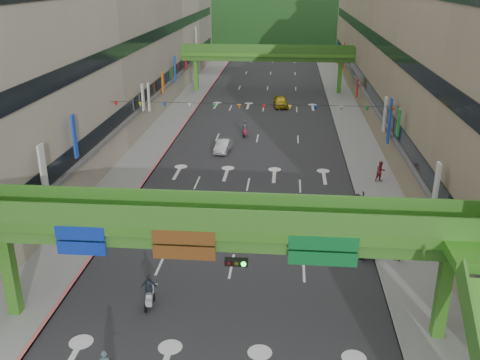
% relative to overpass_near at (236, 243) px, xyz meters
% --- Properties ---
extents(road_slab, '(18.00, 140.00, 0.02)m').
position_rel_overpass_near_xyz_m(road_slab, '(-0.93, 44.62, -5.20)').
color(road_slab, '#28282B').
rests_on(road_slab, ground).
extents(sidewalk_left, '(4.00, 140.00, 0.15)m').
position_rel_overpass_near_xyz_m(sidewalk_left, '(-11.93, 44.62, -5.13)').
color(sidewalk_left, gray).
rests_on(sidewalk_left, ground).
extents(sidewalk_right, '(4.00, 140.00, 0.15)m').
position_rel_overpass_near_xyz_m(sidewalk_right, '(10.07, 44.62, -5.13)').
color(sidewalk_right, gray).
rests_on(sidewalk_right, ground).
extents(curb_left, '(0.20, 140.00, 0.18)m').
position_rel_overpass_near_xyz_m(curb_left, '(-10.03, 44.62, -5.12)').
color(curb_left, '#CC5959').
rests_on(curb_left, ground).
extents(curb_right, '(0.20, 140.00, 0.18)m').
position_rel_overpass_near_xyz_m(curb_right, '(8.17, 44.62, -5.12)').
color(curb_right, gray).
rests_on(curb_right, ground).
extents(building_row_left, '(12.80, 95.00, 19.00)m').
position_rel_overpass_near_xyz_m(building_row_left, '(-19.86, 44.62, 4.25)').
color(building_row_left, '#9E937F').
rests_on(building_row_left, ground).
extents(building_row_right, '(12.80, 95.00, 19.00)m').
position_rel_overpass_near_xyz_m(building_row_right, '(18.00, 44.62, 4.25)').
color(building_row_right, gray).
rests_on(building_row_right, ground).
extents(overpass_near, '(28.00, 12.27, 7.10)m').
position_rel_overpass_near_xyz_m(overpass_near, '(0.00, 0.00, 0.00)').
color(overpass_near, '#4C9E2D').
rests_on(overpass_near, ground).
extents(overpass_far, '(28.00, 2.20, 7.10)m').
position_rel_overpass_near_xyz_m(overpass_far, '(-0.93, 59.62, 0.20)').
color(overpass_far, '#4C9E2D').
rests_on(overpass_far, ground).
extents(hill_left, '(168.00, 140.00, 112.00)m').
position_rel_overpass_near_xyz_m(hill_left, '(-15.93, 154.62, -5.21)').
color(hill_left, '#1C4419').
rests_on(hill_left, ground).
extents(hill_right, '(208.00, 176.00, 128.00)m').
position_rel_overpass_near_xyz_m(hill_right, '(24.07, 174.62, -5.21)').
color(hill_right, '#1C4419').
rests_on(hill_right, ground).
extents(bunting_string, '(26.00, 0.36, 0.47)m').
position_rel_overpass_near_xyz_m(bunting_string, '(-0.93, 24.62, 0.75)').
color(bunting_string, black).
rests_on(bunting_string, ground).
extents(scooter_rider_mid, '(0.86, 1.59, 1.93)m').
position_rel_overpass_near_xyz_m(scooter_rider_mid, '(3.82, 12.28, -4.22)').
color(scooter_rider_mid, black).
rests_on(scooter_rider_mid, ground).
extents(scooter_rider_left, '(0.98, 1.59, 1.93)m').
position_rel_overpass_near_xyz_m(scooter_rider_left, '(-4.98, 1.97, -4.25)').
color(scooter_rider_left, '#9D9EA5').
rests_on(scooter_rider_left, ground).
extents(scooter_rider_far, '(0.82, 1.60, 1.89)m').
position_rel_overpass_near_xyz_m(scooter_rider_far, '(-2.38, 35.25, -4.26)').
color(scooter_rider_far, maroon).
rests_on(scooter_rider_far, ground).
extents(parked_scooter_row, '(1.60, 9.35, 1.08)m').
position_rel_overpass_near_xyz_m(parked_scooter_row, '(7.87, 12.62, -4.68)').
color(parked_scooter_row, black).
rests_on(parked_scooter_row, ground).
extents(car_silver, '(1.63, 3.82, 1.22)m').
position_rel_overpass_near_xyz_m(car_silver, '(-4.18, 29.62, -4.59)').
color(car_silver, silver).
rests_on(car_silver, ground).
extents(car_yellow, '(2.22, 4.48, 1.47)m').
position_rel_overpass_near_xyz_m(car_yellow, '(1.34, 49.98, -4.47)').
color(car_yellow, gold).
rests_on(car_yellow, ground).
extents(pedestrian_red, '(1.09, 1.00, 1.82)m').
position_rel_overpass_near_xyz_m(pedestrian_red, '(10.53, 22.04, -4.29)').
color(pedestrian_red, maroon).
rests_on(pedestrian_red, ground).
extents(pedestrian_dark, '(1.06, 0.80, 1.67)m').
position_rel_overpass_near_xyz_m(pedestrian_dark, '(9.50, 8.16, -4.37)').
color(pedestrian_dark, black).
rests_on(pedestrian_dark, ground).
extents(pedestrian_blue, '(0.99, 0.89, 1.79)m').
position_rel_overpass_near_xyz_m(pedestrian_blue, '(11.27, 11.67, -4.31)').
color(pedestrian_blue, '#3B4B64').
rests_on(pedestrian_blue, ground).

